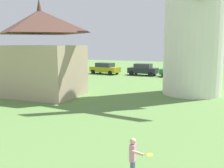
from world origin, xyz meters
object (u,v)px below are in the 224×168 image
at_px(chapel, 41,55).
at_px(parked_car_mustard, 105,68).
at_px(player_far, 133,156).
at_px(parked_car_black, 143,69).
at_px(parked_car_green, 177,71).

bearing_deg(chapel, parked_car_mustard, 97.33).
relative_size(player_far, parked_car_mustard, 0.29).
distance_m(parked_car_black, parked_car_green, 4.50).
height_order(player_far, parked_car_mustard, parked_car_mustard).
distance_m(player_far, parked_car_mustard, 28.74).
bearing_deg(parked_car_mustard, parked_car_black, 6.55).
relative_size(parked_car_green, chapel, 0.54).
xyz_separation_m(parked_car_mustard, chapel, (2.07, -16.12, 2.47)).
distance_m(parked_car_mustard, parked_car_black, 5.37).
xyz_separation_m(player_far, parked_car_mustard, (-13.09, 25.59, 0.08)).
bearing_deg(parked_car_mustard, chapel, -82.67).
height_order(player_far, parked_car_black, parked_car_black).
xyz_separation_m(parked_car_black, chapel, (-3.26, -16.73, 2.47)).
bearing_deg(chapel, parked_car_green, 64.66).
bearing_deg(parked_car_mustard, player_far, -62.92).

